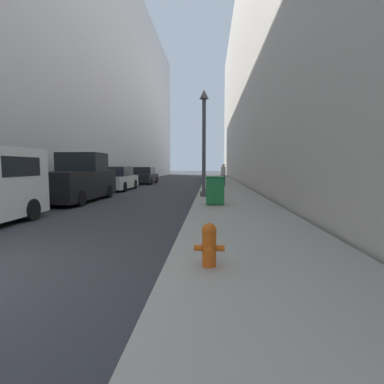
{
  "coord_description": "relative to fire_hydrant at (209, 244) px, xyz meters",
  "views": [
    {
      "loc": [
        3.96,
        -3.45,
        1.59
      ],
      "look_at": [
        2.61,
        18.51,
        -0.3
      ],
      "focal_mm": 28.0,
      "sensor_mm": 36.0,
      "label": 1
    }
  ],
  "objects": [
    {
      "name": "sidewalk_right",
      "position": [
        0.96,
        17.19,
        -0.4
      ],
      "size": [
        3.25,
        60.0,
        0.13
      ],
      "color": "#9E998E",
      "rests_on": "ground"
    },
    {
      "name": "building_left_glass",
      "position": [
        -14.0,
        25.19,
        10.13
      ],
      "size": [
        12.0,
        60.0,
        21.2
      ],
      "color": "#BCBCC1",
      "rests_on": "ground"
    },
    {
      "name": "building_right_stone",
      "position": [
        8.68,
        25.19,
        9.79
      ],
      "size": [
        12.0,
        60.0,
        20.52
      ],
      "color": "beige",
      "rests_on": "ground"
    },
    {
      "name": "fire_hydrant",
      "position": [
        0.0,
        0.0,
        0.0
      ],
      "size": [
        0.45,
        0.33,
        0.64
      ],
      "color": "#D15614",
      "rests_on": "sidewalk_right"
    },
    {
      "name": "trash_bin",
      "position": [
        0.19,
        7.16,
        0.22
      ],
      "size": [
        0.7,
        0.71,
        1.07
      ],
      "color": "#1E7538",
      "rests_on": "sidewalk_right"
    },
    {
      "name": "lamppost",
      "position": [
        -0.3,
        10.18,
        2.56
      ],
      "size": [
        0.43,
        0.43,
        5.06
      ],
      "color": "#4C4C51",
      "rests_on": "sidewalk_right"
    },
    {
      "name": "pickup_truck",
      "position": [
        -6.11,
        9.02,
        0.47
      ],
      "size": [
        2.2,
        5.27,
        2.23
      ],
      "color": "black",
      "rests_on": "ground"
    },
    {
      "name": "parked_sedan_near",
      "position": [
        -6.18,
        15.3,
        0.25
      ],
      "size": [
        1.87,
        4.4,
        1.56
      ],
      "color": "silver",
      "rests_on": "ground"
    },
    {
      "name": "parked_sedan_far",
      "position": [
        -6.03,
        22.83,
        0.23
      ],
      "size": [
        1.92,
        4.49,
        1.52
      ],
      "color": "black",
      "rests_on": "ground"
    },
    {
      "name": "pedestrian_on_sidewalk",
      "position": [
        0.97,
        18.08,
        0.49
      ],
      "size": [
        0.33,
        0.21,
        1.63
      ],
      "color": "#2D3347",
      "rests_on": "sidewalk_right"
    }
  ]
}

